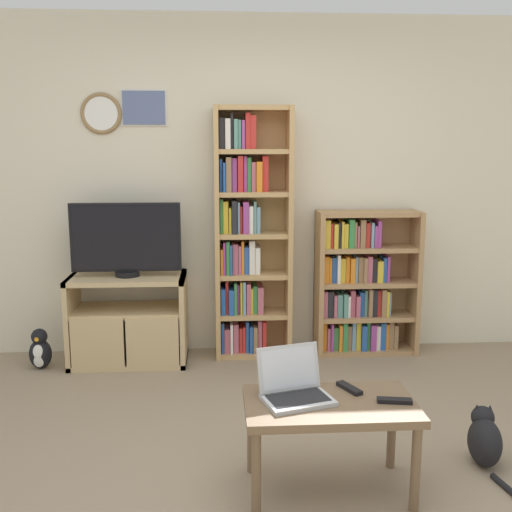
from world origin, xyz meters
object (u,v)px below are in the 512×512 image
Objects in this scene: coffee_table at (330,414)px; cat at (484,439)px; television at (126,239)px; remote_near_laptop at (394,401)px; remote_far_from_laptop at (349,388)px; bookshelf_tall at (248,237)px; tv_stand at (128,319)px; laptop at (294,386)px; penguin_figurine at (40,351)px; bookshelf_short at (360,287)px.

coffee_table is 0.91m from cat.
television reaches higher than coffee_table.
remote_near_laptop is 0.24m from remote_far_from_laptop.
remote_near_laptop is (0.58, -1.96, -0.48)m from bookshelf_tall.
tv_stand is at bearing 102.94° from remote_far_from_laptop.
cat is at bearing -19.71° from remote_far_from_laptop.
bookshelf_tall is 2.39× the size of coffee_table.
tv_stand reaches higher than remote_near_laptop.
laptop is at bearing -160.43° from cat.
laptop is 2.24× the size of remote_near_laptop.
television is 2.73m from cat.
television is 0.42× the size of bookshelf_tall.
tv_stand is at bearing 123.53° from coffee_table.
remote_near_laptop reaches higher than penguin_figurine.
penguin_figurine is (-1.83, 1.71, -0.25)m from coffee_table.
bookshelf_short is at bearing 109.55° from cat.
bookshelf_tall is 1.76m from penguin_figurine.
bookshelf_tall is 0.98m from bookshelf_short.
television is at bearing 123.40° from coffee_table.
cat is at bearing -81.82° from bookshelf_short.
television is 4.92× the size of remote_far_from_laptop.
television reaches higher than laptop.
remote_near_laptop and remote_far_from_laptop have the same top height.
remote_near_laptop is 0.54× the size of penguin_figurine.
penguin_figurine is (-2.69, 1.51, 0.00)m from cat.
television is 2.65× the size of penguin_figurine.
bookshelf_tall is at bearing 7.98° from television.
bookshelf_short is 2.35× the size of cat.
bookshelf_tall is 11.59× the size of remote_near_laptop.
laptop reaches higher than penguin_figurine.
remote_near_laptop is 1.01× the size of remote_far_from_laptop.
bookshelf_tall is 1.69× the size of bookshelf_short.
penguin_figurine is at bearing 115.90° from remote_far_from_laptop.
bookshelf_short is at bearing 4.12° from television.
remote_far_from_laptop is (1.31, -1.68, 0.13)m from tv_stand.
remote_near_laptop is at bearing -39.20° from penguin_figurine.
remote_far_from_laptop is 0.34× the size of cat.
television is at bearing 104.00° from laptop.
tv_stand is at bearing 8.78° from penguin_figurine.
television is 1.85m from bookshelf_short.
bookshelf_tall reaches higher than remote_near_laptop.
laptop reaches higher than coffee_table.
tv_stand is 1.07× the size of television.
tv_stand is at bearing -172.04° from bookshelf_tall.
tv_stand is at bearing -174.41° from television.
cat is (0.56, 0.23, -0.33)m from remote_near_laptop.
bookshelf_short is 6.84× the size of remote_near_laptop.
bookshelf_tall is at bearing 8.30° from penguin_figurine.
remote_near_laptop is at bearing -51.01° from television.
bookshelf_short reaches higher than coffee_table.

